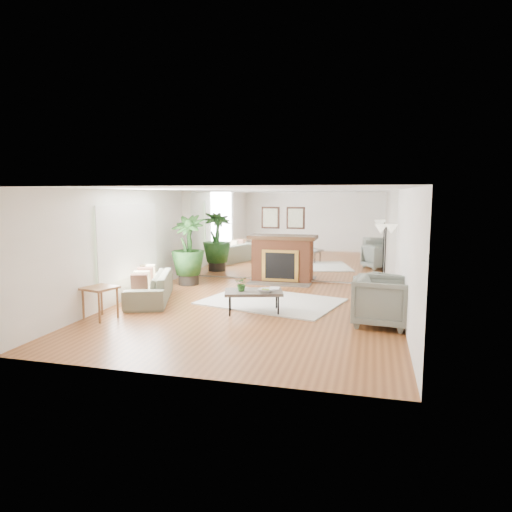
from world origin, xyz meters
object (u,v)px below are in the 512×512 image
(fireplace, at_px, (281,258))
(potted_ficus, at_px, (188,248))
(armchair_front, at_px, (382,301))
(side_table, at_px, (100,292))
(armchair_back, at_px, (381,293))
(sofa, at_px, (150,287))
(floor_lamp, at_px, (386,234))
(coffee_table, at_px, (254,293))

(fireplace, height_order, potted_ficus, fireplace)
(armchair_front, bearing_deg, side_table, 105.71)
(armchair_back, distance_m, potted_ficus, 5.23)
(fireplace, relative_size, armchair_front, 2.06)
(sofa, height_order, floor_lamp, floor_lamp)
(fireplace, relative_size, armchair_back, 2.44)
(coffee_table, distance_m, armchair_back, 2.62)
(fireplace, bearing_deg, armchair_front, -54.45)
(side_table, relative_size, floor_lamp, 0.41)
(coffee_table, bearing_deg, armchair_front, -6.09)
(armchair_back, xyz_separation_m, armchair_front, (0.00, -1.05, 0.07))
(fireplace, xyz_separation_m, sofa, (-2.45, -2.91, -0.34))
(side_table, bearing_deg, sofa, 82.97)
(sofa, distance_m, armchair_back, 5.06)
(coffee_table, distance_m, sofa, 2.59)
(armchair_front, xyz_separation_m, side_table, (-5.25, -0.89, 0.08))
(coffee_table, distance_m, side_table, 2.99)
(armchair_back, xyz_separation_m, side_table, (-5.25, -1.95, 0.15))
(side_table, bearing_deg, floor_lamp, 35.71)
(coffee_table, height_order, potted_ficus, potted_ficus)
(fireplace, distance_m, floor_lamp, 2.89)
(fireplace, bearing_deg, potted_ficus, -157.75)
(coffee_table, height_order, side_table, side_table)
(fireplace, relative_size, potted_ficus, 1.11)
(sofa, height_order, side_table, side_table)
(sofa, relative_size, floor_lamp, 1.29)
(armchair_front, bearing_deg, fireplace, 41.61)
(coffee_table, bearing_deg, armchair_back, 17.45)
(coffee_table, xyz_separation_m, armchair_back, (2.50, 0.79, -0.04))
(potted_ficus, bearing_deg, side_table, -95.15)
(coffee_table, bearing_deg, potted_ficus, 135.10)
(fireplace, bearing_deg, floor_lamp, -14.23)
(armchair_front, bearing_deg, potted_ficus, 67.46)
(sofa, height_order, armchair_back, armchair_back)
(potted_ficus, distance_m, floor_lamp, 5.05)
(sofa, bearing_deg, armchair_front, 62.04)
(armchair_back, distance_m, armchair_front, 1.06)
(sofa, height_order, potted_ficus, potted_ficus)
(sofa, distance_m, floor_lamp, 5.72)
(sofa, xyz_separation_m, potted_ficus, (0.12, 1.96, 0.67))
(side_table, bearing_deg, fireplace, 59.68)
(sofa, xyz_separation_m, armchair_back, (5.05, 0.32, 0.07))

